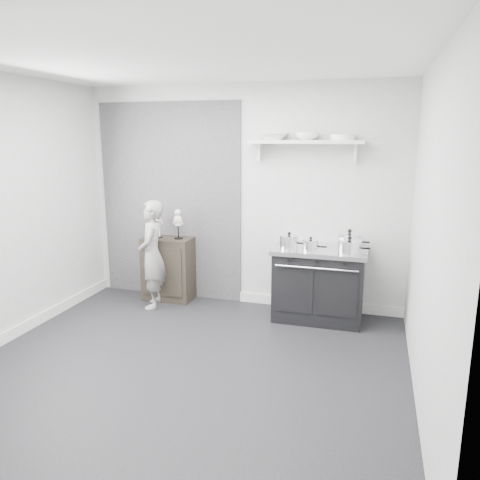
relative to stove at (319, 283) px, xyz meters
name	(u,v)px	position (x,y,z in m)	size (l,w,h in m)	color
ground	(188,364)	(-1.03, -1.48, -0.43)	(4.00, 4.00, 0.00)	black
room_shell	(180,187)	(-1.12, -1.33, 1.21)	(4.02, 3.62, 2.71)	#A9A9A7
wall_shelf	(306,143)	(-0.23, 0.20, 1.58)	(1.30, 0.26, 0.24)	silver
stove	(319,283)	(0.00, 0.00, 0.00)	(1.05, 0.66, 0.85)	black
side_cabinet	(169,269)	(-1.95, 0.13, -0.02)	(0.63, 0.37, 0.82)	black
child	(152,255)	(-2.01, -0.18, 0.24)	(0.49, 0.32, 1.33)	gray
pot_front_left	(289,242)	(-0.34, -0.12, 0.50)	(0.31, 0.22, 0.19)	white
pot_back_right	(349,240)	(0.31, 0.10, 0.51)	(0.36, 0.28, 0.22)	white
pot_front_right	(349,247)	(0.33, -0.15, 0.49)	(0.35, 0.27, 0.19)	white
pot_front_center	(311,245)	(-0.09, -0.18, 0.49)	(0.27, 0.18, 0.17)	white
skeleton_full	(158,221)	(-2.08, 0.13, 0.60)	(0.12, 0.08, 0.42)	silver
skeleton_torso	(178,222)	(-1.80, 0.13, 0.60)	(0.12, 0.08, 0.43)	silver
bowl_large	(273,136)	(-0.60, 0.19, 1.66)	(0.33, 0.33, 0.08)	white
bowl_small	(307,136)	(-0.22, 0.19, 1.66)	(0.26, 0.26, 0.08)	white
plate_stack	(343,137)	(0.18, 0.19, 1.64)	(0.27, 0.27, 0.06)	white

